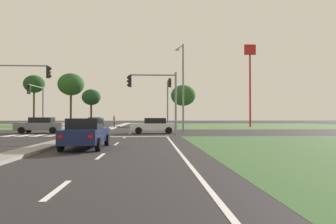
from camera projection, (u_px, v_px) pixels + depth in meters
ground_plane at (97, 133)px, 32.73m from camera, size 200.00×200.00×0.00m
grass_verge_far_right at (260, 126)px, 58.53m from camera, size 35.00×35.00×0.01m
median_island_near at (22, 153)px, 13.76m from camera, size 1.20×22.00×0.14m
median_island_far at (120, 125)px, 57.70m from camera, size 1.20×36.00×0.14m
lane_dash_near at (57, 190)px, 7.06m from camera, size 0.14×2.00×0.01m
lane_dash_second at (100, 156)px, 13.05m from camera, size 0.14×2.00×0.01m
lane_dash_third at (116, 144)px, 19.04m from camera, size 0.14×2.00×0.01m
lane_dash_fourth at (125, 137)px, 25.03m from camera, size 0.14×2.00×0.01m
lane_dash_fifth at (130, 133)px, 31.02m from camera, size 0.14×2.00×0.01m
edge_line_right at (178, 151)px, 15.12m from camera, size 0.14×24.00×0.01m
stop_bar_near at (129, 137)px, 25.94m from camera, size 6.40×0.50×0.01m
crosswalk_bar_near at (10, 136)px, 27.21m from camera, size 0.70×2.80×0.01m
crosswalk_bar_second at (24, 136)px, 27.27m from camera, size 0.70×2.80×0.01m
crosswalk_bar_third at (38, 136)px, 27.33m from camera, size 0.70×2.80×0.01m
crosswalk_bar_fourth at (52, 136)px, 27.39m from camera, size 0.70×2.80×0.01m
crosswalk_bar_fifth at (65, 135)px, 27.45m from camera, size 0.70×2.80×0.01m
crosswalk_bar_sixth at (79, 135)px, 27.51m from camera, size 0.70×2.80×0.01m
car_grey_second at (41, 125)px, 31.51m from camera, size 4.63×2.02×1.55m
car_navy_third at (86, 133)px, 16.36m from camera, size 1.94×4.63×1.53m
car_white_fourth at (154, 125)px, 30.97m from camera, size 4.48×1.95×1.49m
car_teal_fifth at (95, 123)px, 45.01m from camera, size 2.05×4.49×1.52m
traffic_signal_far_right at (168, 95)px, 38.07m from camera, size 0.32×4.96×6.10m
traffic_signal_near_right at (158, 92)px, 26.52m from camera, size 4.15×0.32×5.32m
traffic_signal_near_left at (11, 85)px, 25.90m from camera, size 5.14×0.32×6.01m
traffic_signal_far_left at (38, 99)px, 37.17m from camera, size 0.32×4.88×5.33m
street_lamp_second at (183, 83)px, 33.39m from camera, size 0.84×2.04×9.16m
pedestrian_at_median at (114, 120)px, 45.65m from camera, size 0.34×0.34×1.68m
fastfood_pole_sign at (250, 68)px, 50.50m from camera, size 1.80×0.40×12.99m
treeline_second at (34, 84)px, 62.07m from camera, size 4.00×4.00×9.66m
treeline_third at (71, 85)px, 62.33m from camera, size 5.05×5.05×10.06m
treeline_fourth at (91, 97)px, 60.23m from camera, size 3.49×3.49×6.77m
treeline_fifth at (183, 96)px, 59.00m from camera, size 4.52×4.52×7.46m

